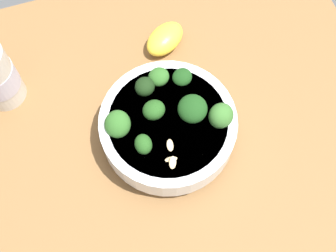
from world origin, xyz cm
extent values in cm
cube|color=brown|center=(0.00, 0.00, -1.97)|extent=(67.92, 67.92, 3.95)
cylinder|color=white|center=(-3.81, 0.03, 0.77)|extent=(11.57, 11.57, 1.55)
cylinder|color=white|center=(-3.81, 0.03, 3.86)|extent=(21.04, 21.04, 4.64)
cylinder|color=silver|center=(-3.81, 0.03, 5.78)|extent=(18.16, 18.16, 0.80)
cylinder|color=#3C7A32|center=(0.59, 6.39, 4.66)|extent=(1.14, 1.18, 1.39)
ellipsoid|color=#194216|center=(0.59, 6.39, 6.18)|extent=(4.15, 3.99, 2.47)
cylinder|color=#2F662B|center=(3.83, -2.03, 5.20)|extent=(2.04, 2.15, 1.17)
ellipsoid|color=#386B2B|center=(3.83, -2.03, 6.90)|extent=(5.73, 6.45, 6.02)
cylinder|color=#589D47|center=(-2.93, 7.46, 4.96)|extent=(1.39, 1.43, 1.45)
ellipsoid|color=#2D6023|center=(-2.93, 7.46, 6.42)|extent=(3.84, 3.52, 2.81)
cylinder|color=#589D47|center=(0.21, -0.20, 5.74)|extent=(1.85, 1.92, 1.83)
ellipsoid|color=#194216|center=(0.21, -0.20, 7.74)|extent=(5.52, 5.77, 3.83)
cylinder|color=#2F662B|center=(-5.53, 6.31, 5.11)|extent=(1.86, 1.47, 1.85)
ellipsoid|color=black|center=(-5.53, 6.31, 6.72)|extent=(4.43, 4.82, 3.36)
cylinder|color=#3C7A32|center=(-5.47, 1.74, 6.05)|extent=(1.36, 1.32, 1.23)
ellipsoid|color=#23511C|center=(-5.47, 1.74, 7.45)|extent=(4.95, 5.51, 4.44)
cylinder|color=#589D47|center=(-8.48, -2.63, 5.02)|extent=(1.45, 1.53, 1.43)
ellipsoid|color=#23511C|center=(-8.48, -2.63, 6.44)|extent=(3.51, 3.61, 3.69)
cylinder|color=#4A8F3C|center=(-11.20, 1.53, 4.79)|extent=(2.06, 2.33, 2.05)
ellipsoid|color=#2D6023|center=(-11.20, 1.53, 6.71)|extent=(5.44, 5.95, 4.38)
ellipsoid|color=#DBBC84|center=(-4.91, -4.28, 7.25)|extent=(1.38, 1.94, 0.93)
ellipsoid|color=#DBBC84|center=(0.63, -0.60, 8.38)|extent=(2.03, 1.38, 1.16)
ellipsoid|color=#DBBC84|center=(-5.52, -6.59, 7.96)|extent=(1.84, 1.14, 0.87)
ellipsoid|color=#DBBC84|center=(-5.53, -7.31, 8.52)|extent=(1.59, 1.99, 1.08)
ellipsoid|color=yellow|center=(1.13, 16.93, 1.84)|extent=(9.30, 8.44, 3.68)
camera|label=1|loc=(-12.38, -26.19, 67.20)|focal=47.69mm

